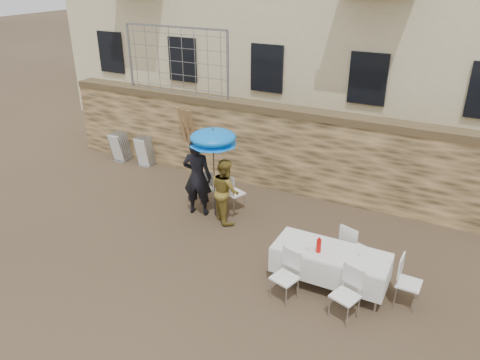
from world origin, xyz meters
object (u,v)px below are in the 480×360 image
at_px(man_suit, 197,177).
at_px(table_chair_front_right, 345,295).
at_px(couple_chair_right, 235,192).
at_px(banquet_table, 331,253).
at_px(table_chair_back, 352,246).
at_px(soda_bottle, 319,246).
at_px(woman_dress, 225,191).
at_px(couple_chair_left, 210,186).
at_px(chair_stack_right, 148,149).
at_px(umbrella, 213,140).
at_px(table_chair_front_left, 285,277).
at_px(table_chair_side, 409,282).
at_px(chair_stack_left, 125,144).

height_order(man_suit, table_chair_front_right, man_suit).
bearing_deg(couple_chair_right, banquet_table, 170.86).
relative_size(couple_chair_right, table_chair_back, 1.00).
xyz_separation_m(man_suit, table_chair_back, (3.88, -0.49, -0.48)).
height_order(soda_bottle, table_chair_front_right, soda_bottle).
distance_m(woman_dress, table_chair_back, 3.18).
relative_size(couple_chair_left, chair_stack_right, 1.04).
distance_m(woman_dress, umbrella, 1.20).
relative_size(couple_chair_left, table_chair_back, 1.00).
distance_m(umbrella, couple_chair_right, 1.53).
bearing_deg(soda_bottle, banquet_table, 36.87).
distance_m(table_chair_front_left, table_chair_back, 1.74).
distance_m(couple_chair_left, table_chair_front_right, 4.91).
height_order(couple_chair_left, table_chair_back, same).
distance_m(couple_chair_right, table_chair_front_right, 4.33).
bearing_deg(table_chair_side, couple_chair_right, 70.45).
bearing_deg(chair_stack_right, couple_chair_left, -25.04).
distance_m(banquet_table, chair_stack_right, 7.39).
bearing_deg(chair_stack_left, man_suit, -26.59).
bearing_deg(couple_chair_right, chair_stack_right, 1.82).
bearing_deg(table_chair_back, woman_dress, 9.58).
height_order(man_suit, soda_bottle, man_suit).
relative_size(man_suit, table_chair_front_right, 2.00).
height_order(soda_bottle, table_chair_front_left, soda_bottle).
bearing_deg(soda_bottle, umbrella, 153.47).
distance_m(couple_chair_left, couple_chair_right, 0.70).
bearing_deg(couple_chair_left, table_chair_front_right, 146.71).
height_order(couple_chair_right, chair_stack_right, couple_chair_right).
relative_size(table_chair_front_left, chair_stack_left, 1.04).
bearing_deg(couple_chair_left, man_suit, 88.47).
relative_size(couple_chair_left, chair_stack_left, 1.04).
relative_size(woman_dress, table_chair_front_right, 1.61).
height_order(man_suit, chair_stack_right, man_suit).
bearing_deg(table_chair_back, man_suit, 11.27).
xyz_separation_m(umbrella, table_chair_back, (3.48, -0.59, -1.44)).
distance_m(woman_dress, table_chair_side, 4.49).
bearing_deg(table_chair_front_left, soda_bottle, 72.46).
distance_m(soda_bottle, chair_stack_right, 7.29).
relative_size(banquet_table, table_chair_side, 2.19).
height_order(umbrella, chair_stack_right, umbrella).
bearing_deg(couple_chair_right, table_chair_front_right, 165.88).
bearing_deg(chair_stack_right, table_chair_front_right, -29.07).
relative_size(table_chair_front_right, table_chair_back, 1.00).
height_order(couple_chair_left, chair_stack_right, couple_chair_left).
relative_size(umbrella, table_chair_front_right, 2.12).
distance_m(couple_chair_right, table_chair_front_left, 3.51).
xyz_separation_m(soda_bottle, table_chair_back, (0.40, 0.95, -0.43)).
relative_size(couple_chair_right, banquet_table, 0.46).
distance_m(woman_dress, table_chair_front_right, 3.99).
xyz_separation_m(table_chair_back, chair_stack_right, (-6.85, 2.42, -0.02)).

